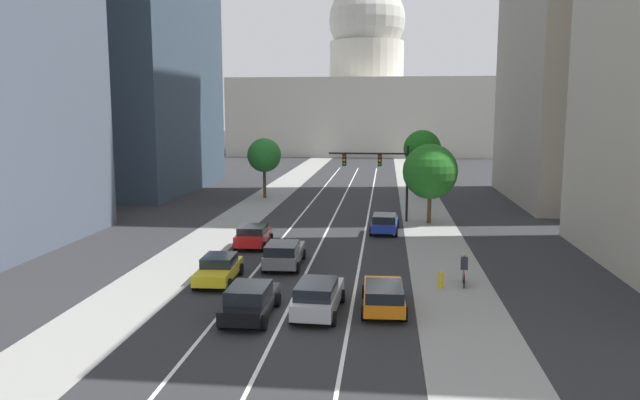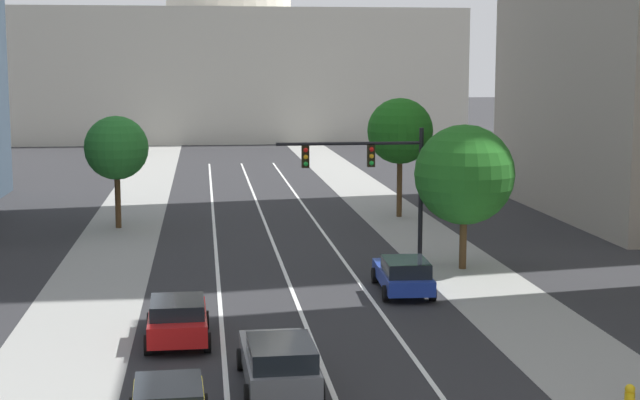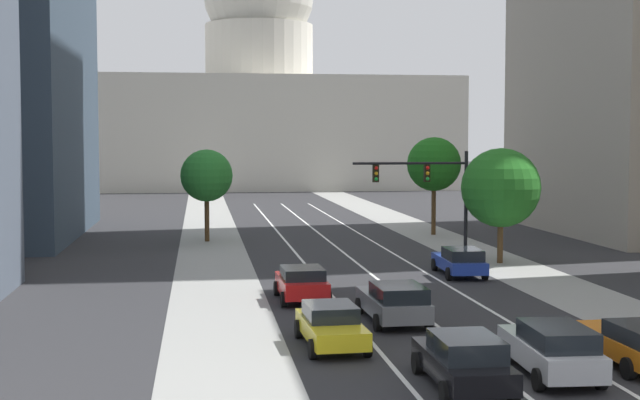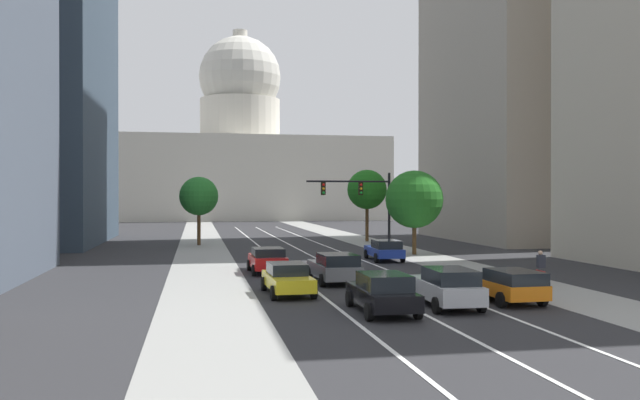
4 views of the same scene
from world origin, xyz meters
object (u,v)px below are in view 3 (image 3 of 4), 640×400
at_px(car_blue, 460,261).
at_px(street_tree_near_left, 207,176).
at_px(street_tree_far_right, 434,164).
at_px(capitol_building, 259,108).
at_px(car_orange, 635,342).
at_px(street_tree_mid_right, 501,188).
at_px(car_black, 464,360).
at_px(traffic_signal_mast, 430,185).
at_px(car_silver, 552,348).
at_px(car_red, 302,283).
at_px(car_gray, 394,302).
at_px(car_yellow, 331,325).

bearing_deg(car_blue, street_tree_near_left, 39.08).
bearing_deg(car_blue, street_tree_far_right, -8.52).
xyz_separation_m(capitol_building, car_orange, (4.35, -102.08, -10.55)).
relative_size(car_blue, street_tree_far_right, 0.69).
distance_m(street_tree_far_right, street_tree_mid_right, 14.76).
bearing_deg(car_black, street_tree_far_right, -13.52).
xyz_separation_m(street_tree_far_right, street_tree_near_left, (-16.17, -1.99, -0.65)).
relative_size(car_orange, car_black, 1.03).
relative_size(car_blue, traffic_signal_mast, 0.74).
height_order(car_black, car_silver, car_silver).
distance_m(capitol_building, car_red, 90.59).
height_order(capitol_building, car_red, capitol_building).
distance_m(car_red, street_tree_far_right, 27.92).
bearing_deg(traffic_signal_mast, street_tree_mid_right, -9.89).
relative_size(car_silver, traffic_signal_mast, 0.73).
relative_size(car_gray, street_tree_near_left, 0.77).
bearing_deg(traffic_signal_mast, street_tree_near_left, 135.26).
bearing_deg(car_gray, street_tree_near_left, 12.29).
bearing_deg(car_silver, capitol_building, 3.49).
relative_size(car_blue, car_silver, 1.02).
xyz_separation_m(car_orange, car_red, (-8.69, 12.20, 0.03)).
xyz_separation_m(car_blue, street_tree_near_left, (-12.46, 16.86, 3.66)).
bearing_deg(car_gray, car_red, 29.05).
relative_size(car_orange, street_tree_near_left, 0.76).
bearing_deg(car_silver, car_black, 108.60).
relative_size(car_orange, car_yellow, 1.05).
bearing_deg(car_red, capitol_building, -3.86).
relative_size(car_orange, car_blue, 0.98).
distance_m(car_silver, traffic_signal_mast, 23.91).
bearing_deg(car_orange, street_tree_mid_right, -10.45).
distance_m(capitol_building, traffic_signal_mast, 79.70).
height_order(capitol_building, car_gray, capitol_building).
height_order(car_black, street_tree_far_right, street_tree_far_right).
xyz_separation_m(capitol_building, street_tree_near_left, (-8.13, -67.22, -6.89)).
bearing_deg(traffic_signal_mast, car_yellow, -113.83).
xyz_separation_m(car_silver, street_tree_mid_right, (6.43, 22.85, 3.35)).
distance_m(car_gray, car_blue, 12.20).
height_order(car_red, street_tree_mid_right, street_tree_mid_right).
distance_m(capitol_building, car_silver, 103.35).
distance_m(car_yellow, traffic_signal_mast, 21.08).
bearing_deg(traffic_signal_mast, car_black, -102.73).
height_order(car_orange, car_silver, car_silver).
xyz_separation_m(car_gray, car_black, (-0.01, -8.80, -0.01)).
xyz_separation_m(car_yellow, car_black, (2.90, -5.34, 0.06)).
height_order(car_yellow, traffic_signal_mast, traffic_signal_mast).
xyz_separation_m(car_blue, street_tree_far_right, (3.71, 18.86, 4.31)).
xyz_separation_m(capitol_building, street_tree_far_right, (8.04, -65.23, -6.24)).
relative_size(car_red, street_tree_near_left, 0.66).
relative_size(car_silver, street_tree_far_right, 0.68).
bearing_deg(car_yellow, car_orange, -115.71).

